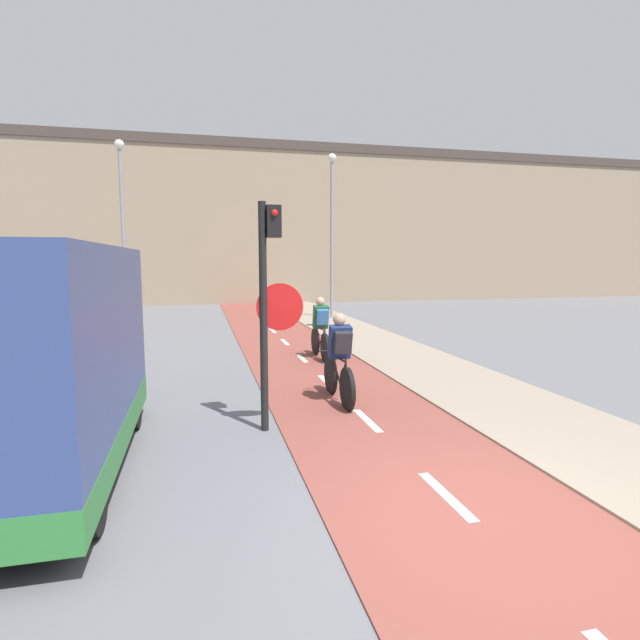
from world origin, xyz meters
name	(u,v)px	position (x,y,z in m)	size (l,w,h in m)	color
ground_plane	(472,522)	(0.00, 0.00, 0.00)	(120.00, 120.00, 0.00)	slate
bike_lane	(471,520)	(0.00, 0.01, 0.01)	(2.71, 60.00, 0.02)	brown
building_row_background	(239,225)	(0.00, 26.76, 4.54)	(60.00, 5.20, 9.05)	gray
traffic_light_pole	(269,291)	(-1.48, 2.99, 2.00)	(0.67, 0.25, 3.24)	black
street_lamp_far	(122,213)	(-5.20, 16.52, 4.22)	(0.36, 0.36, 6.92)	gray
street_lamp_sidewalk	(332,219)	(2.94, 16.18, 4.12)	(0.36, 0.36, 6.74)	gray
cyclist_near	(339,361)	(-0.13, 4.10, 0.73)	(0.46, 1.78, 1.55)	black
cyclist_far	(321,330)	(0.46, 7.91, 0.72)	(0.46, 1.73, 1.54)	black
van	(19,366)	(-4.38, 2.07, 1.27)	(2.17, 4.48, 2.59)	#334784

